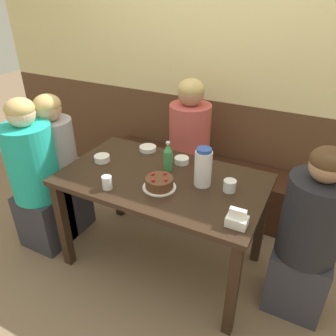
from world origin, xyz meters
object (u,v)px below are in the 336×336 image
at_px(soju_bottle, 168,157).
at_px(person_pale_blue_shirt, 307,239).
at_px(birthday_cake, 159,183).
at_px(bowl_rice_small, 182,160).
at_px(bench_seat, 205,184).
at_px(water_pitcher, 203,167).
at_px(bowl_side_dish, 102,158).
at_px(person_grey_tee, 59,171).
at_px(glass_water_tall, 230,186).
at_px(person_dark_striped, 36,180).
at_px(person_teal_shirt, 189,154).
at_px(bowl_soup_white, 148,148).
at_px(glass_tumbler_short, 107,183).
at_px(napkin_holder, 237,220).

relative_size(soju_bottle, person_pale_blue_shirt, 0.18).
xyz_separation_m(birthday_cake, bowl_rice_small, (-0.01, 0.35, -0.01)).
height_order(bench_seat, water_pitcher, water_pitcher).
distance_m(soju_bottle, bowl_side_dish, 0.49).
bearing_deg(bench_seat, bowl_rice_small, -87.18).
height_order(birthday_cake, water_pitcher, water_pitcher).
distance_m(birthday_cake, person_grey_tee, 1.00).
height_order(birthday_cake, glass_water_tall, birthday_cake).
xyz_separation_m(birthday_cake, bowl_side_dish, (-0.53, 0.12, -0.01)).
height_order(bowl_rice_small, person_dark_striped, person_dark_striped).
bearing_deg(person_teal_shirt, person_dark_striped, -43.59).
bearing_deg(birthday_cake, person_grey_tee, 173.44).
xyz_separation_m(bowl_soup_white, glass_tumbler_short, (0.04, -0.57, 0.03)).
height_order(bench_seat, person_pale_blue_shirt, person_pale_blue_shirt).
relative_size(soju_bottle, person_teal_shirt, 0.17).
xyz_separation_m(bowl_side_dish, person_grey_tee, (-0.44, -0.01, -0.21)).
distance_m(bowl_rice_small, person_grey_tee, 1.01).
bearing_deg(napkin_holder, bowl_rice_small, 138.11).
bearing_deg(bowl_rice_small, glass_water_tall, -24.77).
height_order(soju_bottle, person_teal_shirt, person_teal_shirt).
xyz_separation_m(bowl_side_dish, person_dark_striped, (-0.44, -0.24, -0.18)).
bearing_deg(bowl_soup_white, person_grey_tee, -154.70).
bearing_deg(water_pitcher, bowl_side_dish, -177.24).
xyz_separation_m(soju_bottle, person_dark_striped, (-0.92, -0.34, -0.25)).
xyz_separation_m(water_pitcher, napkin_holder, (0.31, -0.29, -0.08)).
height_order(birthday_cake, soju_bottle, soju_bottle).
distance_m(bowl_side_dish, person_grey_tee, 0.49).
xyz_separation_m(bench_seat, soju_bottle, (-0.01, -0.72, 0.62)).
relative_size(bench_seat, person_grey_tee, 1.66).
xyz_separation_m(bowl_side_dish, glass_tumbler_short, (0.25, -0.27, 0.02)).
bearing_deg(glass_water_tall, soju_bottle, 172.75).
distance_m(bowl_side_dish, glass_water_tall, 0.93).
xyz_separation_m(bowl_soup_white, person_dark_striped, (-0.64, -0.53, -0.17)).
bearing_deg(water_pitcher, glass_tumbler_short, -148.29).
distance_m(birthday_cake, person_pale_blue_shirt, 0.93).
bearing_deg(glass_tumbler_short, bowl_side_dish, 132.06).
relative_size(birthday_cake, bowl_rice_small, 2.06).
xyz_separation_m(glass_tumbler_short, person_pale_blue_shirt, (1.17, 0.31, -0.23)).
bearing_deg(person_teal_shirt, glass_tumbler_short, -9.20).
relative_size(glass_tumbler_short, person_teal_shirt, 0.07).
distance_m(glass_water_tall, person_pale_blue_shirt, 0.54).
distance_m(bowl_rice_small, bowl_side_dish, 0.57).
bearing_deg(person_grey_tee, bowl_side_dish, 1.13).
height_order(glass_tumbler_short, person_pale_blue_shirt, person_pale_blue_shirt).
bearing_deg(glass_tumbler_short, water_pitcher, 31.71).
distance_m(bowl_soup_white, glass_water_tall, 0.76).
relative_size(birthday_cake, person_dark_striped, 0.17).
distance_m(glass_water_tall, person_teal_shirt, 0.82).
bearing_deg(napkin_holder, person_teal_shirt, 126.50).
height_order(water_pitcher, person_pale_blue_shirt, person_pale_blue_shirt).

